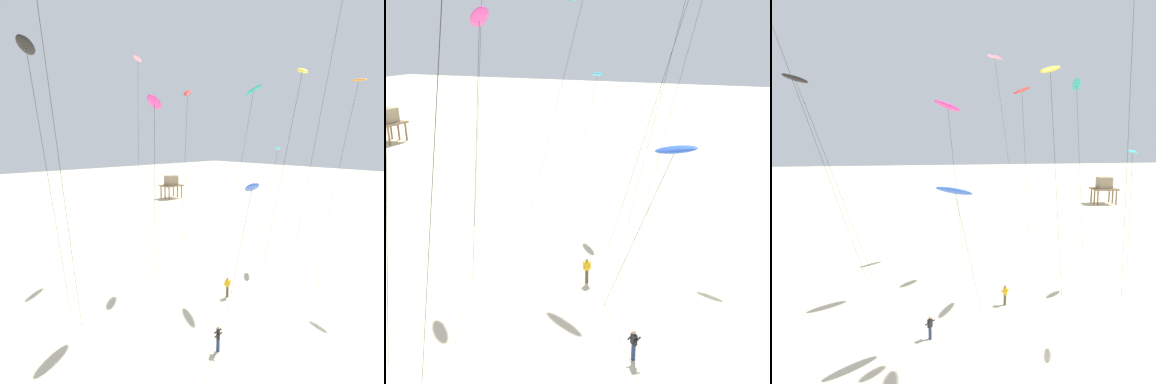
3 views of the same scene
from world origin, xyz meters
The scene contains 13 objects.
ground_plane centered at (0.00, 0.00, 0.00)m, with size 260.00×260.00×0.00m, color beige.
kite_cyan centered at (13.19, 10.51, 11.93)m, with size 2.91×3.96×12.39m.
kite_blue centered at (-3.61, 1.06, 10.32)m, with size 4.01×5.35×11.00m.
kite_pink centered at (2.98, 22.14, 21.41)m, with size 6.46×9.31×22.07m.
kite_orange centered at (13.71, 2.50, 17.96)m, with size 3.32×5.25×18.71m.
kite_magenta centered at (-3.21, 11.00, 15.92)m, with size 3.37×4.28×16.60m.
kite_black centered at (-14.09, 6.58, 17.35)m, with size 5.16×7.87×17.93m.
kite_teal centered at (7.40, 9.59, 17.46)m, with size 5.06×8.13×18.19m.
kite_yellow centered at (2.47, 1.68, 17.61)m, with size 4.52×6.44×18.31m.
kite_red centered at (4.34, 15.50, 17.58)m, with size 3.55×4.73×18.32m.
kite_flyer_nearest centered at (0.99, 6.85, 0.89)m, with size 0.68×0.69×1.67m.
kite_flyer_middle centered at (-5.24, 2.13, 0.89)m, with size 0.73×0.73×1.67m.
stilt_house centered at (29.10, 48.16, 3.48)m, with size 4.47×3.52×5.01m.
Camera 1 is at (-20.34, -11.70, 13.27)m, focal length 33.05 mm.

